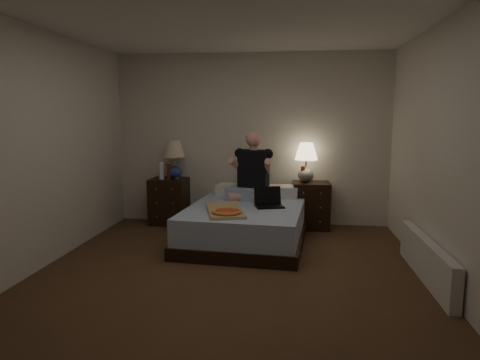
# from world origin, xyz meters

# --- Properties ---
(floor) EXTENTS (4.00, 4.50, 0.00)m
(floor) POSITION_xyz_m (0.00, 0.00, 0.00)
(floor) COLOR brown
(floor) RESTS_ON ground
(ceiling) EXTENTS (4.00, 4.50, 0.00)m
(ceiling) POSITION_xyz_m (0.00, 0.00, 2.50)
(ceiling) COLOR white
(ceiling) RESTS_ON ground
(wall_back) EXTENTS (4.00, 0.00, 2.50)m
(wall_back) POSITION_xyz_m (0.00, 2.25, 1.25)
(wall_back) COLOR silver
(wall_back) RESTS_ON ground
(wall_front) EXTENTS (4.00, 0.00, 2.50)m
(wall_front) POSITION_xyz_m (0.00, -2.25, 1.25)
(wall_front) COLOR silver
(wall_front) RESTS_ON ground
(wall_left) EXTENTS (0.00, 4.50, 2.50)m
(wall_left) POSITION_xyz_m (-2.00, 0.00, 1.25)
(wall_left) COLOR silver
(wall_left) RESTS_ON ground
(wall_right) EXTENTS (0.00, 4.50, 2.50)m
(wall_right) POSITION_xyz_m (2.00, 0.00, 1.25)
(wall_right) COLOR silver
(wall_right) RESTS_ON ground
(bed) EXTENTS (1.56, 1.98, 0.47)m
(bed) POSITION_xyz_m (0.03, 1.27, 0.23)
(bed) COLOR #5D7EBB
(bed) RESTS_ON floor
(nightstand_left) EXTENTS (0.54, 0.49, 0.68)m
(nightstand_left) POSITION_xyz_m (-1.20, 2.05, 0.34)
(nightstand_left) COLOR black
(nightstand_left) RESTS_ON floor
(nightstand_right) EXTENTS (0.53, 0.48, 0.66)m
(nightstand_right) POSITION_xyz_m (0.88, 2.05, 0.33)
(nightstand_right) COLOR black
(nightstand_right) RESTS_ON floor
(lamp_left) EXTENTS (0.41, 0.41, 0.56)m
(lamp_left) POSITION_xyz_m (-1.11, 2.05, 0.96)
(lamp_left) COLOR navy
(lamp_left) RESTS_ON nightstand_left
(lamp_right) EXTENTS (0.36, 0.36, 0.56)m
(lamp_right) POSITION_xyz_m (0.80, 2.05, 0.94)
(lamp_right) COLOR gray
(lamp_right) RESTS_ON nightstand_right
(water_bottle) EXTENTS (0.07, 0.07, 0.25)m
(water_bottle) POSITION_xyz_m (-1.29, 1.97, 0.81)
(water_bottle) COLOR white
(water_bottle) RESTS_ON nightstand_left
(soda_can) EXTENTS (0.07, 0.07, 0.10)m
(soda_can) POSITION_xyz_m (-1.08, 2.03, 0.73)
(soda_can) COLOR #B9BAB5
(soda_can) RESTS_ON nightstand_left
(beer_bottle_left) EXTENTS (0.06, 0.06, 0.23)m
(beer_bottle_left) POSITION_xyz_m (-1.18, 1.98, 0.80)
(beer_bottle_left) COLOR #56290C
(beer_bottle_left) RESTS_ON nightstand_left
(beer_bottle_right) EXTENTS (0.06, 0.06, 0.23)m
(beer_bottle_right) POSITION_xyz_m (0.76, 2.02, 0.78)
(beer_bottle_right) COLOR #581C0C
(beer_bottle_right) RESTS_ON nightstand_right
(person) EXTENTS (0.75, 0.64, 0.93)m
(person) POSITION_xyz_m (0.07, 1.71, 0.93)
(person) COLOR black
(person) RESTS_ON bed
(laptop) EXTENTS (0.40, 0.36, 0.24)m
(laptop) POSITION_xyz_m (0.33, 1.20, 0.59)
(laptop) COLOR black
(laptop) RESTS_ON bed
(pizza_box) EXTENTS (0.59, 0.84, 0.08)m
(pizza_box) POSITION_xyz_m (-0.12, 0.67, 0.51)
(pizza_box) COLOR tan
(pizza_box) RESTS_ON bed
(radiator) EXTENTS (0.10, 1.60, 0.40)m
(radiator) POSITION_xyz_m (1.93, 0.19, 0.20)
(radiator) COLOR silver
(radiator) RESTS_ON floor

